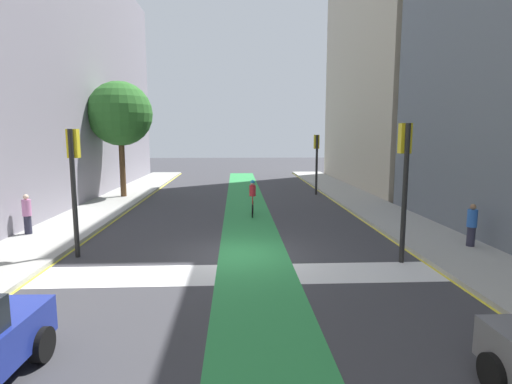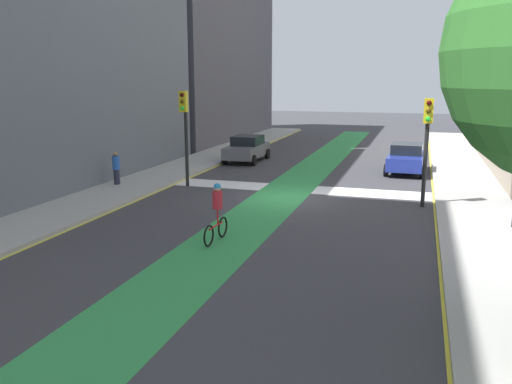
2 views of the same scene
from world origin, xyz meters
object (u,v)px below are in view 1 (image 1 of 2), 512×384
object	(u,v)px
cyclist_in_lane	(253,197)
pedestrian_sidewalk_right_a	(472,225)
traffic_signal_near_left	(74,168)
pedestrian_sidewalk_left_a	(27,214)
traffic_signal_far_right	(317,153)
street_tree_near	(120,114)
traffic_signal_near_right	(405,166)

from	to	relation	value
cyclist_in_lane	pedestrian_sidewalk_right_a	xyz separation A→B (m)	(7.56, -6.55, -0.05)
traffic_signal_near_left	pedestrian_sidewalk_left_a	distance (m)	4.51
traffic_signal_far_right	cyclist_in_lane	xyz separation A→B (m)	(-4.70, -7.41, -1.91)
traffic_signal_near_left	street_tree_near	xyz separation A→B (m)	(-1.93, 12.77, 2.40)
traffic_signal_near_left	traffic_signal_far_right	world-z (taller)	traffic_signal_near_left
traffic_signal_near_left	cyclist_in_lane	world-z (taller)	traffic_signal_near_left
cyclist_in_lane	pedestrian_sidewalk_left_a	bearing A→B (deg)	-156.92
traffic_signal_near_right	pedestrian_sidewalk_right_a	xyz separation A→B (m)	(3.04, 1.15, -2.20)
traffic_signal_near_right	pedestrian_sidewalk_left_a	size ratio (longest dim) A/B	2.78
traffic_signal_far_right	pedestrian_sidewalk_left_a	world-z (taller)	traffic_signal_far_right
traffic_signal_near_right	traffic_signal_far_right	size ratio (longest dim) A/B	1.09
pedestrian_sidewalk_left_a	traffic_signal_near_right	bearing A→B (deg)	-15.41
traffic_signal_near_left	street_tree_near	distance (m)	13.13
traffic_signal_near_left	cyclist_in_lane	bearing A→B (deg)	46.74
traffic_signal_far_right	pedestrian_sidewalk_right_a	size ratio (longest dim) A/B	2.69
cyclist_in_lane	street_tree_near	xyz separation A→B (m)	(-8.14, 6.17, 4.44)
traffic_signal_near_right	traffic_signal_near_left	xyz separation A→B (m)	(-10.73, 1.11, -0.11)
pedestrian_sidewalk_right_a	street_tree_near	xyz separation A→B (m)	(-15.70, 12.72, 4.49)
traffic_signal_near_left	street_tree_near	world-z (taller)	street_tree_near
traffic_signal_near_right	cyclist_in_lane	bearing A→B (deg)	120.40
traffic_signal_near_right	pedestrian_sidewalk_right_a	distance (m)	3.93
traffic_signal_near_right	traffic_signal_near_left	world-z (taller)	traffic_signal_near_right
traffic_signal_far_right	cyclist_in_lane	distance (m)	8.98
traffic_signal_near_right	cyclist_in_lane	size ratio (longest dim) A/B	2.41
traffic_signal_far_right	pedestrian_sidewalk_right_a	world-z (taller)	traffic_signal_far_right
traffic_signal_far_right	street_tree_near	world-z (taller)	street_tree_near
street_tree_near	traffic_signal_far_right	bearing A→B (deg)	5.50
traffic_signal_near_right	street_tree_near	distance (m)	18.92
traffic_signal_far_right	street_tree_near	bearing A→B (deg)	-174.50
traffic_signal_near_left	pedestrian_sidewalk_right_a	bearing A→B (deg)	0.19
traffic_signal_near_left	traffic_signal_far_right	xyz separation A→B (m)	(10.91, 14.00, -0.13)
cyclist_in_lane	street_tree_near	size ratio (longest dim) A/B	0.25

